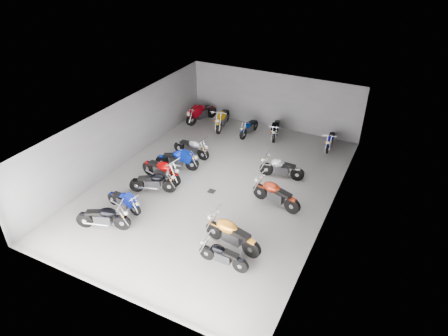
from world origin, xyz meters
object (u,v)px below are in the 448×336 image
(motorcycle_back_d, at_px, (276,129))
(motorcycle_left_c, at_px, (153,182))
(motorcycle_left_d, at_px, (161,170))
(motorcycle_right_d, at_px, (276,194))
(motorcycle_left_a, at_px, (104,217))
(motorcycle_right_f, at_px, (281,168))
(motorcycle_left_e, at_px, (177,160))
(motorcycle_back_b, at_px, (223,119))
(motorcycle_right_b, at_px, (232,234))
(drain_grate, at_px, (212,191))
(motorcycle_back_a, at_px, (201,113))
(motorcycle_back_c, at_px, (249,127))
(motorcycle_back_f, at_px, (330,140))
(motorcycle_left_b, at_px, (124,201))
(motorcycle_right_a, at_px, (223,255))
(motorcycle_left_f, at_px, (192,148))

(motorcycle_back_d, bearing_deg, motorcycle_left_c, 55.73)
(motorcycle_left_d, xyz_separation_m, motorcycle_right_d, (5.34, 0.53, 0.00))
(motorcycle_left_a, relative_size, motorcycle_left_c, 1.06)
(motorcycle_right_d, height_order, motorcycle_right_f, motorcycle_right_d)
(motorcycle_left_e, distance_m, motorcycle_back_b, 5.05)
(motorcycle_back_b, bearing_deg, motorcycle_right_b, 107.45)
(drain_grate, distance_m, motorcycle_back_a, 7.41)
(motorcycle_right_d, relative_size, motorcycle_back_c, 1.17)
(motorcycle_back_f, bearing_deg, motorcycle_back_d, -3.00)
(motorcycle_back_b, bearing_deg, motorcycle_left_d, 78.88)
(motorcycle_right_d, xyz_separation_m, motorcycle_back_a, (-6.87, 5.90, 0.01))
(motorcycle_left_d, distance_m, motorcycle_right_f, 5.53)
(motorcycle_back_a, height_order, motorcycle_back_f, motorcycle_back_a)
(motorcycle_left_a, bearing_deg, motorcycle_back_c, 149.70)
(motorcycle_left_b, relative_size, motorcycle_back_d, 0.91)
(motorcycle_right_b, distance_m, motorcycle_right_f, 5.27)
(motorcycle_left_a, height_order, motorcycle_left_b, motorcycle_left_a)
(drain_grate, height_order, motorcycle_right_a, motorcycle_right_a)
(motorcycle_left_c, bearing_deg, motorcycle_right_b, 46.73)
(motorcycle_left_a, relative_size, motorcycle_right_a, 1.10)
(motorcycle_right_a, xyz_separation_m, motorcycle_back_f, (1.22, 10.14, -0.01))
(motorcycle_right_f, bearing_deg, motorcycle_back_d, 15.46)
(motorcycle_left_b, height_order, motorcycle_left_e, motorcycle_left_e)
(motorcycle_left_b, xyz_separation_m, motorcycle_left_d, (0.12, 2.55, 0.10))
(motorcycle_left_b, bearing_deg, motorcycle_right_f, 144.87)
(motorcycle_right_b, bearing_deg, motorcycle_right_f, 9.78)
(motorcycle_left_d, height_order, motorcycle_right_a, motorcycle_left_d)
(motorcycle_right_a, bearing_deg, motorcycle_right_b, 8.59)
(motorcycle_right_a, bearing_deg, motorcycle_left_c, 62.21)
(motorcycle_left_b, relative_size, motorcycle_back_a, 0.82)
(motorcycle_left_a, height_order, motorcycle_left_e, motorcycle_left_a)
(motorcycle_right_d, bearing_deg, motorcycle_back_f, 5.22)
(drain_grate, bearing_deg, motorcycle_back_b, 112.49)
(motorcycle_left_d, relative_size, motorcycle_back_b, 0.96)
(motorcycle_right_d, height_order, motorcycle_back_d, motorcycle_right_d)
(motorcycle_back_a, height_order, motorcycle_back_c, motorcycle_back_a)
(motorcycle_back_a, bearing_deg, motorcycle_left_d, 121.63)
(motorcycle_left_c, xyz_separation_m, motorcycle_back_c, (1.50, 7.01, -0.04))
(motorcycle_left_e, distance_m, motorcycle_right_a, 6.76)
(motorcycle_back_c, bearing_deg, motorcycle_left_d, 79.21)
(motorcycle_left_b, distance_m, motorcycle_left_f, 5.09)
(motorcycle_right_d, bearing_deg, motorcycle_right_a, -172.71)
(motorcycle_left_f, bearing_deg, motorcycle_back_b, -173.51)
(motorcycle_right_b, xyz_separation_m, motorcycle_back_a, (-6.34, 9.00, -0.01))
(motorcycle_left_c, xyz_separation_m, motorcycle_right_d, (5.13, 1.46, 0.05))
(motorcycle_left_b, height_order, motorcycle_back_c, motorcycle_back_c)
(drain_grate, xyz_separation_m, motorcycle_right_a, (2.46, -3.77, 0.45))
(motorcycle_left_a, height_order, motorcycle_back_a, motorcycle_back_a)
(motorcycle_left_c, height_order, motorcycle_right_d, motorcycle_right_d)
(motorcycle_left_f, height_order, motorcycle_right_a, motorcycle_left_f)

